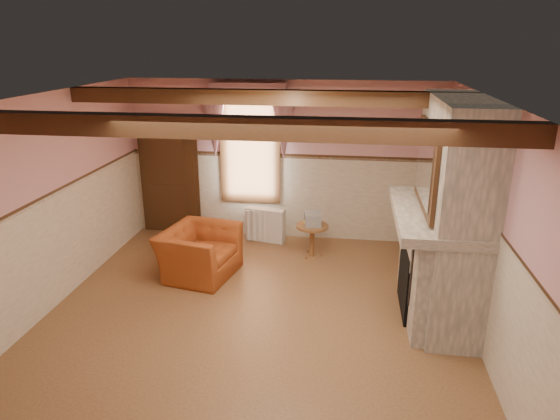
# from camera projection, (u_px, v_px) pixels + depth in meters

# --- Properties ---
(floor) EXTENTS (5.50, 6.00, 0.01)m
(floor) POSITION_uv_depth(u_px,v_px,m) (253.00, 321.00, 6.41)
(floor) COLOR brown
(floor) RESTS_ON ground
(ceiling) EXTENTS (5.50, 6.00, 0.01)m
(ceiling) POSITION_uv_depth(u_px,v_px,m) (249.00, 100.00, 5.50)
(ceiling) COLOR silver
(ceiling) RESTS_ON wall_back
(wall_back) EXTENTS (5.50, 0.02, 2.80)m
(wall_back) POSITION_uv_depth(u_px,v_px,m) (284.00, 161.00, 8.76)
(wall_back) COLOR #CF8F95
(wall_back) RESTS_ON floor
(wall_front) EXTENTS (5.50, 0.02, 2.80)m
(wall_front) POSITION_uv_depth(u_px,v_px,m) (159.00, 380.00, 3.15)
(wall_front) COLOR #CF8F95
(wall_front) RESTS_ON floor
(wall_left) EXTENTS (0.02, 6.00, 2.80)m
(wall_left) POSITION_uv_depth(u_px,v_px,m) (38.00, 209.00, 6.32)
(wall_left) COLOR #CF8F95
(wall_left) RESTS_ON floor
(wall_right) EXTENTS (0.02, 6.00, 2.80)m
(wall_right) POSITION_uv_depth(u_px,v_px,m) (492.00, 231.00, 5.59)
(wall_right) COLOR #CF8F95
(wall_right) RESTS_ON floor
(wainscot) EXTENTS (5.50, 6.00, 1.50)m
(wainscot) POSITION_uv_depth(u_px,v_px,m) (252.00, 268.00, 6.17)
(wainscot) COLOR beige
(wainscot) RESTS_ON floor
(chair_rail) EXTENTS (5.50, 6.00, 0.08)m
(chair_rail) POSITION_uv_depth(u_px,v_px,m) (251.00, 211.00, 5.92)
(chair_rail) COLOR black
(chair_rail) RESTS_ON wainscot
(firebox) EXTENTS (0.20, 0.95, 0.90)m
(firebox) POSITION_uv_depth(u_px,v_px,m) (410.00, 279.00, 6.56)
(firebox) COLOR black
(firebox) RESTS_ON floor
(armchair) EXTENTS (1.20, 1.31, 0.73)m
(armchair) POSITION_uv_depth(u_px,v_px,m) (199.00, 252.00, 7.57)
(armchair) COLOR #994219
(armchair) RESTS_ON floor
(side_table) EXTENTS (0.59, 0.59, 0.55)m
(side_table) POSITION_uv_depth(u_px,v_px,m) (312.00, 241.00, 8.25)
(side_table) COLOR brown
(side_table) RESTS_ON floor
(book_stack) EXTENTS (0.31, 0.36, 0.20)m
(book_stack) POSITION_uv_depth(u_px,v_px,m) (313.00, 219.00, 8.15)
(book_stack) COLOR #B7AD8C
(book_stack) RESTS_ON side_table
(radiator) EXTENTS (0.72, 0.33, 0.60)m
(radiator) POSITION_uv_depth(u_px,v_px,m) (266.00, 225.00, 8.88)
(radiator) COLOR silver
(radiator) RESTS_ON floor
(bowl) EXTENTS (0.33, 0.33, 0.08)m
(bowl) POSITION_uv_depth(u_px,v_px,m) (436.00, 204.00, 6.31)
(bowl) COLOR brown
(bowl) RESTS_ON mantel
(mantel_clock) EXTENTS (0.14, 0.24, 0.20)m
(mantel_clock) POSITION_uv_depth(u_px,v_px,m) (429.00, 184.00, 6.94)
(mantel_clock) COLOR black
(mantel_clock) RESTS_ON mantel
(oil_lamp) EXTENTS (0.11, 0.11, 0.28)m
(oil_lamp) POSITION_uv_depth(u_px,v_px,m) (434.00, 191.00, 6.51)
(oil_lamp) COLOR #C08E36
(oil_lamp) RESTS_ON mantel
(candle_red) EXTENTS (0.06, 0.06, 0.16)m
(candle_red) POSITION_uv_depth(u_px,v_px,m) (449.00, 227.00, 5.44)
(candle_red) COLOR #A5142D
(candle_red) RESTS_ON mantel
(jar_yellow) EXTENTS (0.06, 0.06, 0.12)m
(jar_yellow) POSITION_uv_depth(u_px,v_px,m) (443.00, 216.00, 5.82)
(jar_yellow) COLOR gold
(jar_yellow) RESTS_ON mantel
(fireplace) EXTENTS (0.85, 2.00, 2.80)m
(fireplace) POSITION_uv_depth(u_px,v_px,m) (452.00, 212.00, 6.20)
(fireplace) COLOR gray
(fireplace) RESTS_ON floor
(mantel) EXTENTS (1.05, 2.05, 0.12)m
(mantel) POSITION_uv_depth(u_px,v_px,m) (437.00, 214.00, 6.23)
(mantel) COLOR gray
(mantel) RESTS_ON fireplace
(overmantel_mirror) EXTENTS (0.06, 1.44, 1.04)m
(overmantel_mirror) POSITION_uv_depth(u_px,v_px,m) (426.00, 166.00, 6.06)
(overmantel_mirror) COLOR silver
(overmantel_mirror) RESTS_ON fireplace
(door) EXTENTS (1.10, 0.10, 2.10)m
(door) POSITION_uv_depth(u_px,v_px,m) (170.00, 177.00, 9.10)
(door) COLOR black
(door) RESTS_ON floor
(window) EXTENTS (1.06, 0.08, 2.02)m
(window) POSITION_uv_depth(u_px,v_px,m) (250.00, 147.00, 8.73)
(window) COLOR white
(window) RESTS_ON wall_back
(window_drapes) EXTENTS (1.30, 0.14, 1.40)m
(window_drapes) POSITION_uv_depth(u_px,v_px,m) (248.00, 113.00, 8.45)
(window_drapes) COLOR gray
(window_drapes) RESTS_ON wall_back
(ceiling_beam_front) EXTENTS (5.50, 0.18, 0.20)m
(ceiling_beam_front) POSITION_uv_depth(u_px,v_px,m) (222.00, 127.00, 4.41)
(ceiling_beam_front) COLOR black
(ceiling_beam_front) RESTS_ON ceiling
(ceiling_beam_back) EXTENTS (5.50, 0.18, 0.20)m
(ceiling_beam_back) POSITION_uv_depth(u_px,v_px,m) (267.00, 97.00, 6.65)
(ceiling_beam_back) COLOR black
(ceiling_beam_back) RESTS_ON ceiling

